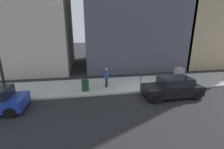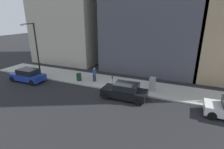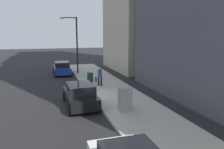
% 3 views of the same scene
% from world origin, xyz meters
% --- Properties ---
extents(ground_plane, '(120.00, 120.00, 0.00)m').
position_xyz_m(ground_plane, '(0.00, 0.00, 0.00)').
color(ground_plane, '#232326').
extents(sidewalk, '(4.00, 36.00, 0.15)m').
position_xyz_m(sidewalk, '(2.00, 0.00, 0.07)').
color(sidewalk, '#B2AFA8').
rests_on(sidewalk, ground).
extents(parked_car_black, '(1.98, 4.23, 1.52)m').
position_xyz_m(parked_car_black, '(-1.09, -1.10, 0.74)').
color(parked_car_black, black).
rests_on(parked_car_black, ground).
extents(parking_meter, '(0.14, 0.10, 1.35)m').
position_xyz_m(parking_meter, '(0.45, 0.82, 0.98)').
color(parking_meter, slate).
rests_on(parking_meter, sidewalk).
extents(utility_box, '(0.83, 0.61, 1.43)m').
position_xyz_m(utility_box, '(1.30, -3.20, 0.85)').
color(utility_box, '#A8A399').
rests_on(utility_box, sidewalk).
extents(trash_bin, '(0.56, 0.56, 0.90)m').
position_xyz_m(trash_bin, '(0.90, 5.28, 0.60)').
color(trash_bin, '#14381E').
rests_on(trash_bin, sidewalk).
extents(pedestrian_near_meter, '(0.38, 0.36, 1.66)m').
position_xyz_m(pedestrian_near_meter, '(1.43, 3.50, 1.09)').
color(pedestrian_near_meter, '#1E1E2D').
rests_on(pedestrian_near_meter, sidewalk).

